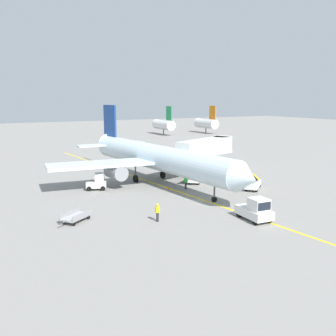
{
  "coord_description": "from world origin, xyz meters",
  "views": [
    {
      "loc": [
        -22.79,
        -33.86,
        11.19
      ],
      "look_at": [
        -0.29,
        7.33,
        2.5
      ],
      "focal_mm": 40.52,
      "sensor_mm": 36.0,
      "label": 1
    }
  ],
  "objects_px": {
    "airliner": "(155,157)",
    "ground_crew_wing_walker": "(186,182)",
    "safety_cone_wingtip_right": "(257,179)",
    "baggage_tug_near_wing": "(97,183)",
    "safety_cone_wingtip_left": "(169,188)",
    "safety_cone_nose_left": "(199,171)",
    "safety_cone_tail_area": "(214,170)",
    "safety_cone_nose_right": "(92,180)",
    "pushback_tug": "(256,210)",
    "jet_bridge": "(209,147)",
    "belt_loader_forward_hold": "(253,183)",
    "ground_crew_marshaller": "(157,212)",
    "belt_loader_aft_hold": "(195,177)",
    "baggage_cart_loaded": "(76,217)"
  },
  "relations": [
    {
      "from": "airliner",
      "to": "ground_crew_wing_walker",
      "type": "relative_size",
      "value": 20.79
    },
    {
      "from": "airliner",
      "to": "safety_cone_wingtip_right",
      "type": "xyz_separation_m",
      "value": [
        12.72,
        -5.82,
        -3.2
      ]
    },
    {
      "from": "baggage_tug_near_wing",
      "to": "safety_cone_wingtip_left",
      "type": "bearing_deg",
      "value": -28.43
    },
    {
      "from": "safety_cone_nose_left",
      "to": "safety_cone_tail_area",
      "type": "distance_m",
      "value": 2.46
    },
    {
      "from": "safety_cone_nose_right",
      "to": "safety_cone_wingtip_right",
      "type": "bearing_deg",
      "value": -26.04
    },
    {
      "from": "safety_cone_nose_right",
      "to": "safety_cone_wingtip_right",
      "type": "height_order",
      "value": "same"
    },
    {
      "from": "pushback_tug",
      "to": "safety_cone_wingtip_right",
      "type": "relative_size",
      "value": 8.47
    },
    {
      "from": "ground_crew_wing_walker",
      "to": "safety_cone_nose_left",
      "type": "height_order",
      "value": "ground_crew_wing_walker"
    },
    {
      "from": "baggage_tug_near_wing",
      "to": "safety_cone_tail_area",
      "type": "relative_size",
      "value": 6.17
    },
    {
      "from": "jet_bridge",
      "to": "safety_cone_wingtip_left",
      "type": "distance_m",
      "value": 16.04
    },
    {
      "from": "baggage_tug_near_wing",
      "to": "belt_loader_forward_hold",
      "type": "xyz_separation_m",
      "value": [
        17.06,
        -8.95,
        -0.15
      ]
    },
    {
      "from": "safety_cone_nose_right",
      "to": "safety_cone_nose_left",
      "type": "bearing_deg",
      "value": -3.9
    },
    {
      "from": "belt_loader_forward_hold",
      "to": "pushback_tug",
      "type": "bearing_deg",
      "value": -130.03
    },
    {
      "from": "pushback_tug",
      "to": "ground_crew_marshaller",
      "type": "bearing_deg",
      "value": 153.5
    },
    {
      "from": "baggage_tug_near_wing",
      "to": "belt_loader_aft_hold",
      "type": "height_order",
      "value": "belt_loader_aft_hold"
    },
    {
      "from": "baggage_cart_loaded",
      "to": "safety_cone_nose_right",
      "type": "xyz_separation_m",
      "value": [
        6.32,
        15.48,
        -0.25
      ]
    },
    {
      "from": "airliner",
      "to": "ground_crew_marshaller",
      "type": "relative_size",
      "value": 20.79
    },
    {
      "from": "pushback_tug",
      "to": "baggage_tug_near_wing",
      "type": "relative_size",
      "value": 1.37
    },
    {
      "from": "baggage_tug_near_wing",
      "to": "ground_crew_wing_walker",
      "type": "distance_m",
      "value": 10.92
    },
    {
      "from": "ground_crew_wing_walker",
      "to": "belt_loader_aft_hold",
      "type": "bearing_deg",
      "value": 41.22
    },
    {
      "from": "ground_crew_wing_walker",
      "to": "safety_cone_tail_area",
      "type": "relative_size",
      "value": 3.86
    },
    {
      "from": "jet_bridge",
      "to": "belt_loader_aft_hold",
      "type": "height_order",
      "value": "jet_bridge"
    },
    {
      "from": "belt_loader_aft_hold",
      "to": "safety_cone_wingtip_left",
      "type": "xyz_separation_m",
      "value": [
        -5.05,
        -1.94,
        -0.56
      ]
    },
    {
      "from": "baggage_tug_near_wing",
      "to": "belt_loader_aft_hold",
      "type": "bearing_deg",
      "value": -9.96
    },
    {
      "from": "airliner",
      "to": "ground_crew_wing_walker",
      "type": "distance_m",
      "value": 6.19
    },
    {
      "from": "airliner",
      "to": "safety_cone_tail_area",
      "type": "bearing_deg",
      "value": 11.06
    },
    {
      "from": "baggage_tug_near_wing",
      "to": "safety_cone_nose_left",
      "type": "xyz_separation_m",
      "value": [
        17.25,
        3.51,
        -0.71
      ]
    },
    {
      "from": "pushback_tug",
      "to": "safety_cone_nose_right",
      "type": "xyz_separation_m",
      "value": [
        -8.39,
        23.1,
        -0.77
      ]
    },
    {
      "from": "pushback_tug",
      "to": "safety_cone_nose_left",
      "type": "xyz_separation_m",
      "value": [
        8.18,
        21.97,
        -0.77
      ]
    },
    {
      "from": "baggage_tug_near_wing",
      "to": "belt_loader_forward_hold",
      "type": "height_order",
      "value": "belt_loader_forward_hold"
    },
    {
      "from": "airliner",
      "to": "belt_loader_forward_hold",
      "type": "distance_m",
      "value": 13.24
    },
    {
      "from": "belt_loader_aft_hold",
      "to": "safety_cone_nose_right",
      "type": "distance_m",
      "value": 13.94
    },
    {
      "from": "safety_cone_nose_left",
      "to": "safety_cone_nose_right",
      "type": "xyz_separation_m",
      "value": [
        -16.57,
        1.13,
        0.0
      ]
    },
    {
      "from": "jet_bridge",
      "to": "baggage_cart_loaded",
      "type": "height_order",
      "value": "jet_bridge"
    },
    {
      "from": "belt_loader_aft_hold",
      "to": "safety_cone_tail_area",
      "type": "xyz_separation_m",
      "value": [
        6.81,
        5.02,
        -0.56
      ]
    },
    {
      "from": "ground_crew_wing_walker",
      "to": "safety_cone_nose_left",
      "type": "distance_m",
      "value": 11.27
    },
    {
      "from": "safety_cone_wingtip_left",
      "to": "safety_cone_tail_area",
      "type": "distance_m",
      "value": 13.75
    },
    {
      "from": "belt_loader_aft_hold",
      "to": "baggage_cart_loaded",
      "type": "distance_m",
      "value": 20.34
    },
    {
      "from": "safety_cone_wingtip_left",
      "to": "belt_loader_aft_hold",
      "type": "bearing_deg",
      "value": 21.06
    },
    {
      "from": "safety_cone_nose_right",
      "to": "safety_cone_wingtip_left",
      "type": "distance_m",
      "value": 11.3
    },
    {
      "from": "baggage_tug_near_wing",
      "to": "belt_loader_forward_hold",
      "type": "distance_m",
      "value": 19.27
    },
    {
      "from": "baggage_cart_loaded",
      "to": "ground_crew_wing_walker",
      "type": "height_order",
      "value": "ground_crew_wing_walker"
    },
    {
      "from": "airliner",
      "to": "safety_cone_tail_area",
      "type": "xyz_separation_m",
      "value": [
        11.36,
        2.22,
        -3.2
      ]
    },
    {
      "from": "pushback_tug",
      "to": "baggage_tug_near_wing",
      "type": "distance_m",
      "value": 20.57
    },
    {
      "from": "ground_crew_marshaller",
      "to": "ground_crew_wing_walker",
      "type": "xyz_separation_m",
      "value": [
        8.82,
        9.53,
        0.0
      ]
    },
    {
      "from": "airliner",
      "to": "belt_loader_forward_hold",
      "type": "xyz_separation_m",
      "value": [
        8.82,
        -9.51,
        -2.64
      ]
    },
    {
      "from": "belt_loader_forward_hold",
      "to": "safety_cone_wingtip_left",
      "type": "relative_size",
      "value": 10.5
    },
    {
      "from": "belt_loader_forward_hold",
      "to": "safety_cone_tail_area",
      "type": "height_order",
      "value": "belt_loader_forward_hold"
    },
    {
      "from": "ground_crew_marshaller",
      "to": "safety_cone_wingtip_right",
      "type": "distance_m",
      "value": 22.01
    },
    {
      "from": "jet_bridge",
      "to": "safety_cone_nose_right",
      "type": "distance_m",
      "value": 19.86
    }
  ]
}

